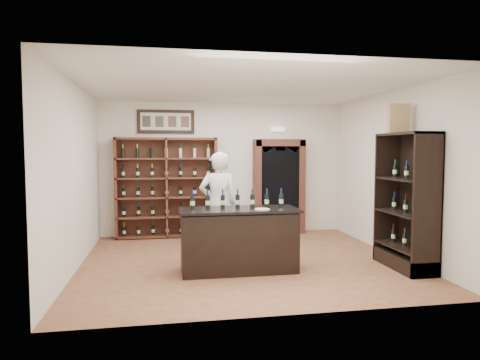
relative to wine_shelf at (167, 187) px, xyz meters
name	(u,v)px	position (x,y,z in m)	size (l,w,h in m)	color
floor	(244,261)	(1.30, -2.33, -1.10)	(5.50, 5.50, 0.00)	#96623C
ceiling	(244,86)	(1.30, -2.33, 1.90)	(5.50, 5.50, 0.00)	white
wall_back	(224,169)	(1.30, 0.17, 0.40)	(5.50, 0.04, 3.00)	white
wall_left	(76,176)	(-1.45, -2.33, 0.40)	(0.04, 5.00, 3.00)	white
wall_right	(392,173)	(4.05, -2.33, 0.40)	(0.04, 5.00, 3.00)	white
wine_shelf	(167,187)	(0.00, 0.00, 0.00)	(2.20, 0.38, 2.20)	#5C2F1F
framed_picture	(166,122)	(0.00, 0.14, 1.45)	(1.25, 0.04, 0.52)	black
arched_doorway	(279,184)	(2.55, 0.00, 0.04)	(1.17, 0.35, 2.17)	black
emergency_light	(278,129)	(2.55, 0.09, 1.30)	(0.30, 0.10, 0.10)	white
tasting_counter	(239,240)	(1.10, -2.93, -0.61)	(1.88, 0.78, 1.00)	black
counter_bottle_0	(192,202)	(0.38, -2.83, 0.01)	(0.07, 0.07, 0.30)	black
counter_bottle_1	(208,202)	(0.62, -2.83, 0.01)	(0.07, 0.07, 0.30)	black
counter_bottle_2	(223,201)	(0.86, -2.83, 0.01)	(0.07, 0.07, 0.30)	black
counter_bottle_3	(238,201)	(1.10, -2.83, 0.01)	(0.07, 0.07, 0.30)	black
counter_bottle_4	(252,201)	(1.34, -2.83, 0.01)	(0.07, 0.07, 0.30)	black
counter_bottle_5	(267,200)	(1.58, -2.83, 0.01)	(0.07, 0.07, 0.30)	black
counter_bottle_6	(281,200)	(1.82, -2.83, 0.01)	(0.07, 0.07, 0.30)	black
side_cabinet	(407,222)	(3.82, -3.23, -0.35)	(0.48, 1.20, 2.20)	black
shopkeeper	(218,204)	(0.91, -1.88, -0.16)	(0.69, 0.45, 1.89)	silver
plate	(262,209)	(1.43, -3.14, -0.09)	(0.23, 0.23, 0.02)	beige
wine_crate	(398,119)	(3.77, -2.97, 1.34)	(0.34, 0.14, 0.48)	tan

